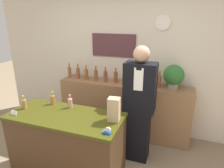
{
  "coord_description": "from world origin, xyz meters",
  "views": [
    {
      "loc": [
        1.0,
        -1.43,
        2.08
      ],
      "look_at": [
        0.09,
        1.1,
        1.17
      ],
      "focal_mm": 32.0,
      "sensor_mm": 36.0,
      "label": 1
    }
  ],
  "objects_px": {
    "shopkeeper": "(139,106)",
    "paper_bag": "(114,110)",
    "potted_plant": "(174,76)",
    "tape_dispenser": "(107,131)"
  },
  "relations": [
    {
      "from": "potted_plant",
      "to": "shopkeeper",
      "type": "bearing_deg",
      "value": -123.09
    },
    {
      "from": "shopkeeper",
      "to": "tape_dispenser",
      "type": "distance_m",
      "value": 0.9
    },
    {
      "from": "potted_plant",
      "to": "paper_bag",
      "type": "xyz_separation_m",
      "value": [
        -0.58,
        -1.23,
        -0.13
      ]
    },
    {
      "from": "shopkeeper",
      "to": "tape_dispenser",
      "type": "relative_size",
      "value": 19.18
    },
    {
      "from": "potted_plant",
      "to": "tape_dispenser",
      "type": "relative_size",
      "value": 4.34
    },
    {
      "from": "shopkeeper",
      "to": "potted_plant",
      "type": "distance_m",
      "value": 0.82
    },
    {
      "from": "shopkeeper",
      "to": "potted_plant",
      "type": "bearing_deg",
      "value": 56.91
    },
    {
      "from": "shopkeeper",
      "to": "paper_bag",
      "type": "relative_size",
      "value": 6.02
    },
    {
      "from": "potted_plant",
      "to": "tape_dispenser",
      "type": "height_order",
      "value": "potted_plant"
    },
    {
      "from": "paper_bag",
      "to": "tape_dispenser",
      "type": "relative_size",
      "value": 3.18
    }
  ]
}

